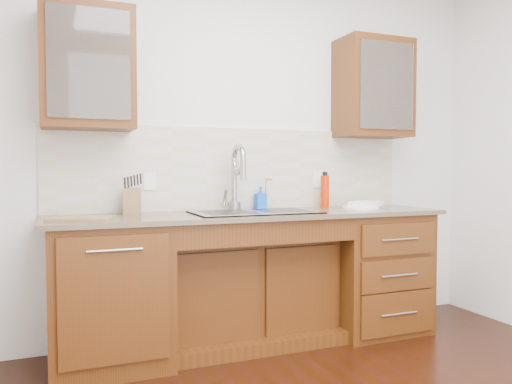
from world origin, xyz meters
name	(u,v)px	position (x,y,z in m)	size (l,w,h in m)	color
wall_back	(236,149)	(0.00, 1.80, 1.35)	(4.00, 0.10, 2.70)	silver
base_cabinet_left	(110,294)	(-0.95, 1.44, 0.44)	(0.70, 0.62, 0.88)	#593014
base_cabinet_center	(249,291)	(0.00, 1.53, 0.35)	(1.20, 0.44, 0.70)	#593014
base_cabinet_right	(371,270)	(0.95, 1.44, 0.44)	(0.70, 0.62, 0.88)	#593014
countertop	(255,215)	(0.00, 1.43, 0.90)	(2.70, 0.65, 0.03)	#84705B
backsplash	(239,169)	(0.00, 1.74, 1.21)	(2.70, 0.02, 0.59)	beige
sink	(255,225)	(0.00, 1.41, 0.83)	(0.84, 0.46, 0.19)	#9E9EA5
faucet	(234,182)	(-0.07, 1.64, 1.11)	(0.04, 0.04, 0.40)	#999993
filter_tap	(266,193)	(0.18, 1.65, 1.03)	(0.02, 0.02, 0.24)	#999993
upper_cabinet_left	(88,68)	(-1.05, 1.58, 1.83)	(0.55, 0.34, 0.75)	#593014
upper_cabinet_right	(373,89)	(1.05, 1.58, 1.83)	(0.55, 0.34, 0.75)	#593014
outlet_left	(150,181)	(-0.65, 1.73, 1.12)	(0.08, 0.01, 0.12)	white
outlet_right	(318,180)	(0.65, 1.73, 1.12)	(0.08, 0.01, 0.12)	white
soap_bottle	(260,198)	(0.14, 1.66, 0.99)	(0.07, 0.08, 0.17)	blue
water_bottle	(325,192)	(0.66, 1.63, 1.03)	(0.07, 0.07, 0.24)	#BB1C00
plate	(361,208)	(0.84, 1.42, 0.92)	(0.27, 0.27, 0.02)	white
dish_towel	(366,204)	(0.91, 1.46, 0.94)	(0.23, 0.17, 0.04)	white
knife_block	(132,201)	(-0.79, 1.61, 1.00)	(0.09, 0.15, 0.17)	brown
cutting_board	(81,218)	(-1.11, 1.35, 0.92)	(0.35, 0.24, 0.02)	brown
cup_left_a	(64,75)	(-1.19, 1.58, 1.78)	(0.13, 0.13, 0.11)	white
cup_left_b	(104,79)	(-0.95, 1.58, 1.77)	(0.09, 0.09, 0.09)	white
cup_right_a	(356,95)	(0.90, 1.58, 1.77)	(0.12, 0.12, 0.09)	silver
cup_right_b	(385,96)	(1.16, 1.58, 1.78)	(0.11, 0.11, 0.10)	white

